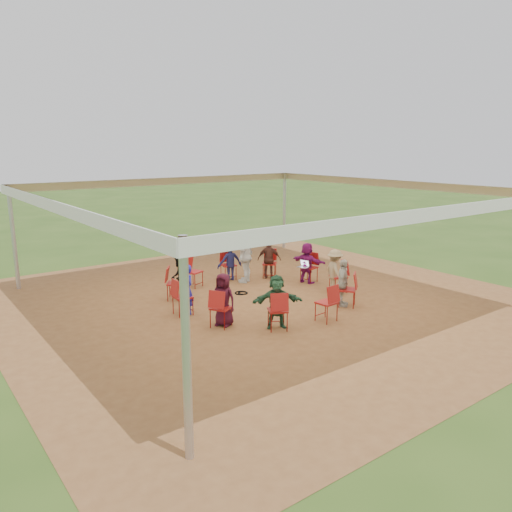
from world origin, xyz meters
TOP-DOWN VIEW (x-y plane):
  - ground at (0.00, 0.00)m, footprint 80.00×80.00m
  - dirt_patch at (0.00, 0.00)m, footprint 13.00×13.00m
  - tent at (0.00, 0.00)m, footprint 10.33×10.33m
  - chair_0 at (2.23, 0.52)m, footprint 0.52×0.51m
  - chair_1 at (1.60, 1.64)m, footprint 0.61×0.61m
  - chair_2 at (0.46, 2.25)m, footprint 0.50×0.51m
  - chair_3 at (-0.83, 2.14)m, footprint 0.55×0.56m
  - chair_4 at (-1.85, 1.35)m, footprint 0.60×0.60m
  - chair_5 at (-2.29, 0.13)m, footprint 0.46×0.44m
  - chair_6 at (-2.00, -1.13)m, footprint 0.59×0.58m
  - chair_7 at (-1.07, -2.03)m, footprint 0.58×0.59m
  - chair_8 at (0.19, -2.29)m, footprint 0.46×0.47m
  - chair_9 at (1.40, -1.82)m, footprint 0.60×0.60m
  - chair_10 at (2.16, -0.77)m, footprint 0.56×0.54m
  - person_seated_0 at (2.12, 0.49)m, footprint 0.67×1.21m
  - person_seated_1 at (1.52, 1.56)m, footprint 0.77×0.77m
  - person_seated_2 at (0.43, 2.13)m, footprint 0.86×0.54m
  - person_seated_3 at (-1.76, 1.28)m, footprint 0.63×0.69m
  - person_seated_4 at (-2.17, 0.13)m, footprint 0.32×0.46m
  - person_seated_5 at (-1.89, -1.07)m, footprint 0.59×0.69m
  - person_seated_6 at (-1.02, -1.92)m, footprint 1.21×0.91m
  - person_seated_7 at (1.33, -1.72)m, footprint 0.80×0.73m
  - person_seated_8 at (2.05, -0.73)m, footprint 0.64×0.88m
  - standing_person at (0.69, 1.66)m, footprint 1.04×0.92m
  - cable_coil at (-0.11, 0.73)m, footprint 0.42×0.42m
  - laptop at (1.96, 0.45)m, footprint 0.31×0.35m

SIDE VIEW (x-z plane):
  - ground at x=0.00m, z-range 0.00..0.00m
  - dirt_patch at x=0.00m, z-range 0.01..0.01m
  - cable_coil at x=-0.11m, z-range 0.01..0.04m
  - chair_0 at x=2.23m, z-range 0.00..0.90m
  - chair_1 at x=1.60m, z-range 0.00..0.90m
  - chair_2 at x=0.46m, z-range 0.00..0.90m
  - chair_3 at x=-0.83m, z-range 0.00..0.90m
  - chair_4 at x=-1.85m, z-range 0.00..0.90m
  - chair_5 at x=-2.29m, z-range 0.00..0.90m
  - chair_6 at x=-2.00m, z-range 0.00..0.90m
  - chair_7 at x=-1.07m, z-range 0.00..0.90m
  - chair_8 at x=0.19m, z-range 0.00..0.90m
  - chair_9 at x=1.40m, z-range 0.00..0.90m
  - chair_10 at x=2.16m, z-range 0.00..0.90m
  - laptop at x=1.96m, z-range 0.48..0.69m
  - person_seated_0 at x=2.12m, z-range 0.01..1.23m
  - person_seated_1 at x=1.52m, z-range 0.01..1.23m
  - person_seated_2 at x=0.43m, z-range 0.01..1.23m
  - person_seated_3 at x=-1.76m, z-range 0.01..1.23m
  - person_seated_4 at x=-2.17m, z-range 0.01..1.23m
  - person_seated_5 at x=-1.89m, z-range 0.01..1.23m
  - person_seated_6 at x=-1.02m, z-range 0.01..1.23m
  - person_seated_7 at x=1.33m, z-range 0.01..1.23m
  - person_seated_8 at x=2.05m, z-range 0.01..1.23m
  - standing_person at x=0.69m, z-range 0.01..1.60m
  - tent at x=0.00m, z-range 0.87..3.87m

